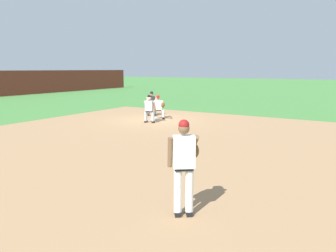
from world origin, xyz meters
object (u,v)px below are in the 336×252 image
at_px(pitcher, 184,162).
at_px(umpire, 152,103).
at_px(first_baseman, 158,106).
at_px(baserunner, 149,108).
at_px(first_base_bag, 156,119).
at_px(baseball, 170,143).

distance_m(pitcher, umpire, 13.56).
relative_size(first_baseman, baserunner, 0.92).
bearing_deg(first_base_bag, baserunner, -164.54).
distance_m(baseball, pitcher, 6.11).
bearing_deg(first_baseman, baserunner, -166.83).
bearing_deg(umpire, first_baseman, -130.15).
bearing_deg(baserunner, first_baseman, 13.17).
relative_size(first_base_bag, first_baseman, 0.28).
xyz_separation_m(first_base_bag, baserunner, (-0.99, -0.27, 0.75)).
bearing_deg(pitcher, umpire, 36.94).
distance_m(first_base_bag, baseball, 5.93).
height_order(baseball, baserunner, baserunner).
bearing_deg(umpire, pitcher, -143.06).
bearing_deg(baseball, umpire, 39.36).
xyz_separation_m(baseball, pitcher, (-5.00, -3.36, 1.02)).
height_order(pitcher, baserunner, pitcher).
xyz_separation_m(first_base_bag, baseball, (-4.62, -3.70, -0.01)).
xyz_separation_m(first_base_bag, first_baseman, (0.33, 0.03, 0.69)).
bearing_deg(first_baseman, pitcher, -144.50).
height_order(baserunner, umpire, same).
distance_m(baseball, first_baseman, 6.24).
xyz_separation_m(pitcher, first_baseman, (9.95, 7.10, -0.33)).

